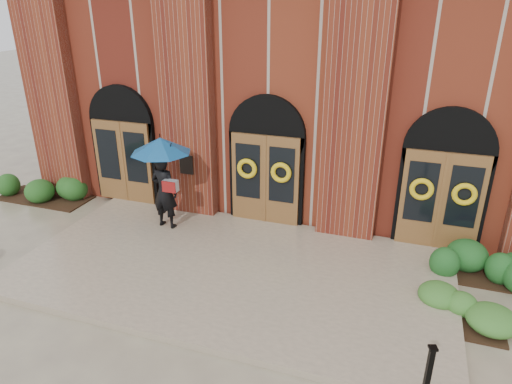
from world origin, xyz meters
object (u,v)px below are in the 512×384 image
at_px(metal_post, 429,370).
at_px(hedge_wall_right, 469,260).
at_px(hedge_wall_left, 43,189).
at_px(man_with_umbrella, 162,166).

bearing_deg(metal_post, hedge_wall_right, 77.44).
bearing_deg(hedge_wall_left, metal_post, -21.43).
xyz_separation_m(metal_post, hedge_wall_right, (0.95, 4.28, -0.31)).
height_order(man_with_umbrella, hedge_wall_left, man_with_umbrella).
xyz_separation_m(metal_post, hedge_wall_left, (-11.59, 4.55, -0.30)).
bearing_deg(man_with_umbrella, hedge_wall_left, -2.97).
bearing_deg(metal_post, hedge_wall_left, 158.57).
xyz_separation_m(man_with_umbrella, metal_post, (6.76, -3.88, -1.27)).
distance_m(man_with_umbrella, hedge_wall_left, 5.13).
bearing_deg(hedge_wall_left, man_with_umbrella, -7.91).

